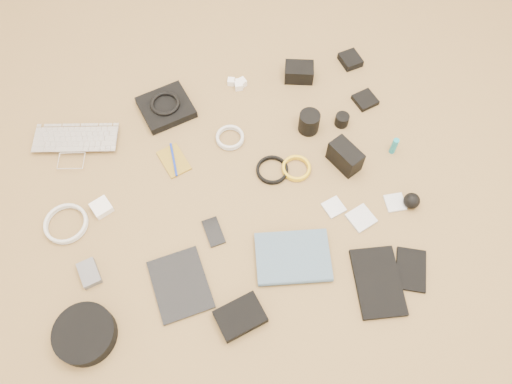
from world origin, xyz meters
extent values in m
cube|color=olive|center=(0.00, 0.00, -0.02)|extent=(4.00, 4.00, 0.04)
imported|color=silver|center=(-0.56, 0.32, 0.01)|extent=(0.36, 0.29, 0.02)
cube|color=black|center=(-0.19, 0.42, 0.02)|extent=(0.23, 0.22, 0.03)
torus|color=black|center=(-0.19, 0.42, 0.04)|extent=(0.14, 0.14, 0.01)
cube|color=white|center=(0.09, 0.49, 0.01)|extent=(0.04, 0.04, 0.03)
cube|color=white|center=(0.11, 0.46, 0.01)|extent=(0.03, 0.03, 0.03)
cube|color=white|center=(0.13, 0.47, 0.01)|extent=(0.04, 0.04, 0.03)
cube|color=white|center=(0.12, 0.47, 0.01)|extent=(0.03, 0.03, 0.03)
cube|color=black|center=(0.36, 0.45, 0.03)|extent=(0.13, 0.11, 0.07)
cube|color=black|center=(0.59, 0.47, 0.02)|extent=(0.09, 0.10, 0.03)
cube|color=olive|center=(-0.21, 0.18, 0.00)|extent=(0.12, 0.15, 0.01)
cylinder|color=#152FB1|center=(-0.21, 0.18, 0.01)|extent=(0.01, 0.14, 0.01)
torus|color=silver|center=(0.02, 0.22, 0.01)|extent=(0.13, 0.13, 0.01)
cylinder|color=black|center=(0.32, 0.19, 0.04)|extent=(0.10, 0.10, 0.08)
cylinder|color=black|center=(0.45, 0.18, 0.02)|extent=(0.07, 0.07, 0.05)
cube|color=black|center=(0.58, 0.26, 0.01)|extent=(0.10, 0.10, 0.02)
cube|color=white|center=(-0.49, 0.05, 0.01)|extent=(0.08, 0.08, 0.03)
torus|color=silver|center=(-0.61, 0.02, 0.01)|extent=(0.16, 0.16, 0.01)
torus|color=black|center=(0.14, 0.04, 0.01)|extent=(0.14, 0.14, 0.01)
torus|color=yellow|center=(0.22, 0.03, 0.01)|extent=(0.13, 0.13, 0.01)
cube|color=black|center=(0.40, 0.01, 0.05)|extent=(0.11, 0.14, 0.09)
cylinder|color=teal|center=(0.60, 0.01, 0.04)|extent=(0.02, 0.02, 0.08)
cube|color=#5D5D62|center=(-0.55, -0.18, 0.01)|extent=(0.08, 0.10, 0.03)
cube|color=black|center=(-0.27, -0.30, 0.01)|extent=(0.19, 0.24, 0.01)
cube|color=black|center=(-0.13, -0.14, 0.00)|extent=(0.07, 0.11, 0.01)
cube|color=silver|center=(0.31, -0.16, 0.00)|extent=(0.08, 0.08, 0.01)
cube|color=silver|center=(0.39, -0.22, 0.01)|extent=(0.10, 0.10, 0.01)
cube|color=silver|center=(0.52, -0.19, 0.00)|extent=(0.07, 0.07, 0.01)
sphere|color=black|center=(0.57, -0.21, 0.03)|extent=(0.07, 0.07, 0.06)
cylinder|color=black|center=(-0.58, -0.38, 0.03)|extent=(0.21, 0.21, 0.05)
cube|color=black|center=(-0.11, -0.45, 0.02)|extent=(0.17, 0.13, 0.04)
imported|color=#435C71|center=(0.09, -0.39, 0.01)|extent=(0.28, 0.23, 0.02)
cube|color=black|center=(0.36, -0.45, 0.01)|extent=(0.18, 0.26, 0.02)
cube|color=black|center=(0.48, -0.44, 0.01)|extent=(0.15, 0.17, 0.01)
camera|label=1|loc=(-0.16, -0.84, 1.59)|focal=35.00mm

